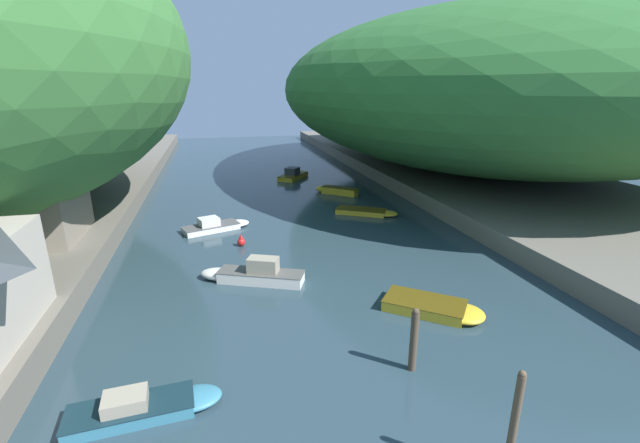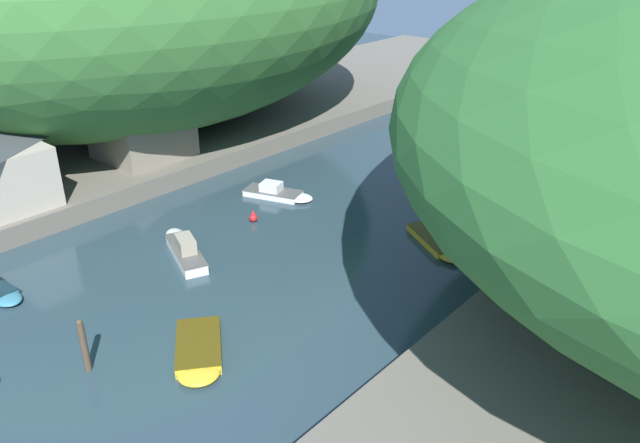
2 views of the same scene
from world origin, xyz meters
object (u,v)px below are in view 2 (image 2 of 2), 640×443
at_px(boat_navy_launch, 488,199).
at_px(boat_open_rowboat, 438,244).
at_px(boathouse_shed, 141,125).
at_px(channel_buoy_near, 253,217).
at_px(boat_cabin_cruiser, 199,354).
at_px(boat_near_quay, 184,248).
at_px(boat_far_right_bank, 279,193).
at_px(boat_mid_channel, 510,158).

distance_m(boat_navy_launch, boat_open_rowboat, 8.03).
height_order(boathouse_shed, channel_buoy_near, boathouse_shed).
height_order(boathouse_shed, boat_cabin_cruiser, boathouse_shed).
relative_size(boat_near_quay, boat_far_right_bank, 1.12).
bearing_deg(boat_navy_launch, boat_cabin_cruiser, -141.95).
relative_size(boat_near_quay, channel_buoy_near, 7.22).
distance_m(boat_near_quay, boat_cabin_cruiser, 10.37).
bearing_deg(boat_far_right_bank, boat_navy_launch, 107.62).
distance_m(boat_navy_launch, channel_buoy_near, 16.78).
distance_m(boat_mid_channel, boat_open_rowboat, 17.14).
height_order(boat_navy_launch, boat_open_rowboat, boat_navy_launch).
xyz_separation_m(boat_navy_launch, channel_buoy_near, (-10.49, -13.10, -0.02)).
bearing_deg(channel_buoy_near, boathouse_shed, 177.30).
bearing_deg(boat_open_rowboat, channel_buoy_near, -35.86).
distance_m(boat_navy_launch, boat_cabin_cruiser, 24.86).
xyz_separation_m(boat_near_quay, boat_cabin_cruiser, (8.61, -5.78, -0.19)).
distance_m(boat_cabin_cruiser, boat_open_rowboat, 17.01).
distance_m(boat_mid_channel, boat_navy_launch, 9.19).
relative_size(boat_near_quay, boat_open_rowboat, 1.13).
relative_size(boathouse_shed, boat_cabin_cruiser, 1.33).
height_order(boat_navy_launch, boat_cabin_cruiser, boat_navy_launch).
relative_size(boathouse_shed, boat_open_rowboat, 1.24).
distance_m(boat_mid_channel, channel_buoy_near, 23.31).
relative_size(boat_cabin_cruiser, channel_buoy_near, 5.95).
bearing_deg(boat_open_rowboat, boat_navy_launch, -144.34).
relative_size(boathouse_shed, channel_buoy_near, 7.93).
bearing_deg(boat_far_right_bank, boathouse_shed, -92.46).
bearing_deg(boat_open_rowboat, boathouse_shed, -49.77).
distance_m(boathouse_shed, boat_far_right_bank, 12.58).
bearing_deg(boat_near_quay, channel_buoy_near, 24.85).
xyz_separation_m(boat_near_quay, channel_buoy_near, (-0.16, 5.93, -0.13)).
distance_m(boathouse_shed, boat_mid_channel, 30.16).
bearing_deg(boat_near_quay, boat_cabin_cruiser, -100.58).
bearing_deg(boat_far_right_bank, boat_mid_channel, 132.80).
bearing_deg(boat_open_rowboat, boat_far_right_bank, -55.59).
height_order(boat_near_quay, boat_far_right_bank, boat_near_quay).
height_order(boathouse_shed, boat_far_right_bank, boathouse_shed).
xyz_separation_m(boat_open_rowboat, channel_buoy_near, (-11.31, -5.11, 0.10)).
xyz_separation_m(boat_mid_channel, boat_far_right_bank, (-9.52, -17.84, -0.09)).
xyz_separation_m(boat_far_right_bank, boat_open_rowboat, (12.91, 1.04, -0.10)).
relative_size(boat_near_quay, boat_cabin_cruiser, 1.21).
bearing_deg(channel_buoy_near, boat_cabin_cruiser, -53.14).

